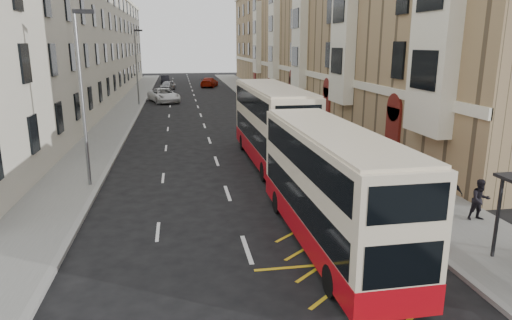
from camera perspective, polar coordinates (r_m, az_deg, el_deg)
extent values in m
plane|color=black|center=(12.12, 1.80, -19.14)|extent=(200.00, 200.00, 0.00)
cube|color=slate|center=(41.67, 4.46, 5.18)|extent=(4.00, 120.00, 0.15)
cube|color=slate|center=(40.81, -17.23, 4.38)|extent=(3.00, 120.00, 0.15)
cube|color=gray|center=(41.24, 1.75, 5.12)|extent=(0.25, 120.00, 0.15)
cube|color=gray|center=(40.64, -15.14, 4.49)|extent=(0.25, 120.00, 0.15)
cube|color=#927855|center=(57.97, 7.73, 15.03)|extent=(10.00, 79.00, 15.00)
cube|color=silver|center=(56.75, 2.65, 11.62)|extent=(0.18, 79.00, 0.50)
cube|color=silver|center=(23.10, 21.61, 15.41)|extent=(0.80, 3.20, 10.00)
cube|color=silver|center=(33.99, 10.89, 15.47)|extent=(0.80, 3.20, 10.00)
cube|color=silver|center=(45.44, 5.47, 15.31)|extent=(0.80, 3.20, 10.00)
cube|color=silver|center=(57.12, 2.26, 15.15)|extent=(0.80, 3.20, 10.00)
cube|color=silver|center=(68.91, 0.14, 15.03)|extent=(0.80, 3.20, 10.00)
cube|color=#5F1510|center=(27.20, 16.74, 3.18)|extent=(0.20, 1.60, 3.00)
cube|color=#5F1510|center=(38.18, 8.82, 6.68)|extent=(0.20, 1.60, 3.00)
cube|color=#5F1510|center=(49.63, 4.45, 8.54)|extent=(0.20, 1.60, 3.00)
cube|color=#5F1510|center=(61.29, 1.71, 9.68)|extent=(0.20, 1.60, 3.00)
cube|color=#5F1510|center=(73.07, -0.17, 10.44)|extent=(0.20, 1.60, 3.00)
cube|color=beige|center=(56.57, -21.92, 13.16)|extent=(9.00, 79.00, 13.00)
cube|color=black|center=(16.09, 27.95, -6.39)|extent=(0.08, 0.08, 2.60)
cylinder|color=#B91708|center=(16.10, 22.57, -8.84)|extent=(0.06, 0.06, 1.00)
cylinder|color=#B91708|center=(18.71, 17.35, -5.15)|extent=(0.06, 0.06, 1.00)
cylinder|color=#B91708|center=(21.51, 13.50, -2.36)|extent=(0.06, 0.06, 1.00)
cube|color=#B91708|center=(18.57, 17.46, -3.75)|extent=(0.05, 6.50, 0.06)
cube|color=#B91708|center=(18.70, 17.36, -5.00)|extent=(0.05, 6.50, 0.06)
cylinder|color=slate|center=(22.47, -20.90, 6.93)|extent=(0.16, 0.16, 8.00)
cube|color=black|center=(22.30, -20.78, 16.97)|extent=(0.90, 0.18, 0.18)
cylinder|color=slate|center=(52.15, -14.70, 11.10)|extent=(0.16, 0.16, 8.00)
cube|color=black|center=(52.07, -14.52, 15.41)|extent=(0.90, 0.18, 0.18)
cube|color=beige|center=(15.39, 9.30, -3.11)|extent=(2.42, 10.05, 3.60)
cube|color=#A50711|center=(15.86, 9.09, -7.91)|extent=(2.44, 10.08, 0.82)
cube|color=black|center=(15.53, 9.23, -4.63)|extent=(2.44, 9.25, 1.00)
cube|color=black|center=(15.10, 9.47, 0.94)|extent=(2.44, 9.25, 0.91)
cube|color=beige|center=(14.95, 9.58, 3.62)|extent=(2.32, 9.65, 0.11)
cube|color=black|center=(20.08, 4.51, 0.02)|extent=(1.94, 0.10, 1.18)
cube|color=black|center=(19.71, 4.62, 5.29)|extent=(1.60, 0.09, 0.41)
cube|color=black|center=(11.30, 17.87, -12.40)|extent=(1.94, 0.10, 1.09)
cylinder|color=black|center=(18.56, 2.76, -5.29)|extent=(0.27, 0.91, 0.91)
cylinder|color=black|center=(19.11, 8.81, -4.86)|extent=(0.27, 0.91, 0.91)
cylinder|color=black|center=(12.93, 9.43, -14.66)|extent=(0.27, 0.91, 0.91)
cylinder|color=black|center=(13.72, 17.79, -13.41)|extent=(0.27, 0.91, 0.91)
cube|color=beige|center=(25.88, 2.00, 4.64)|extent=(2.64, 11.04, 3.95)
cube|color=#A50711|center=(26.18, 1.97, 1.35)|extent=(2.67, 11.07, 0.90)
cube|color=black|center=(25.96, 1.99, 3.61)|extent=(2.67, 10.16, 1.10)
cube|color=black|center=(25.70, 2.02, 7.34)|extent=(2.67, 10.16, 1.00)
cube|color=beige|center=(25.62, 2.04, 9.09)|extent=(2.53, 10.60, 0.12)
cube|color=black|center=(31.26, -0.16, 5.54)|extent=(2.13, 0.11, 1.30)
cube|color=black|center=(31.01, -0.16, 9.29)|extent=(1.75, 0.10, 0.45)
cube|color=black|center=(20.75, 5.21, 0.95)|extent=(2.13, 0.11, 1.20)
cylinder|color=black|center=(29.43, -1.65, 2.21)|extent=(0.29, 1.00, 1.00)
cylinder|color=black|center=(29.84, 2.65, 2.37)|extent=(0.29, 1.00, 1.00)
cylinder|color=black|center=(22.69, 1.06, -1.48)|extent=(0.29, 1.00, 1.00)
cylinder|color=black|center=(23.23, 6.54, -1.19)|extent=(0.29, 1.00, 1.00)
imported|color=black|center=(19.28, 26.23, -4.49)|extent=(0.80, 0.64, 1.60)
imported|color=black|center=(19.21, 22.85, -3.89)|extent=(1.12, 0.95, 1.79)
imported|color=white|center=(54.95, -11.45, 7.93)|extent=(4.29, 6.38, 1.62)
imported|color=#919398|center=(68.92, -11.03, 9.11)|extent=(2.76, 4.45, 1.41)
imported|color=black|center=(81.89, -11.33, 9.86)|extent=(1.71, 4.17, 1.34)
imported|color=#9F1706|center=(73.65, -5.87, 9.65)|extent=(3.38, 5.50, 1.49)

